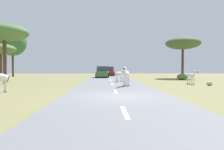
{
  "coord_description": "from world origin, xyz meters",
  "views": [
    {
      "loc": [
        -0.61,
        -10.85,
        1.56
      ],
      "look_at": [
        0.19,
        13.06,
        0.71
      ],
      "focal_mm": 32.83,
      "sensor_mm": 36.0,
      "label": 1
    }
  ],
  "objects_px": {
    "car_0": "(103,72)",
    "rock_1": "(210,84)",
    "bush_0": "(182,77)",
    "zebra_3": "(191,76)",
    "tree_1": "(12,42)",
    "zebra_1": "(120,74)",
    "tree_0": "(1,49)",
    "tree_2": "(183,44)",
    "zebra_0": "(126,74)",
    "car_1": "(109,72)",
    "tree_5": "(4,33)"
  },
  "relations": [
    {
      "from": "zebra_1",
      "to": "bush_0",
      "type": "height_order",
      "value": "zebra_1"
    },
    {
      "from": "tree_1",
      "to": "tree_2",
      "type": "distance_m",
      "value": 28.5
    },
    {
      "from": "car_1",
      "to": "zebra_1",
      "type": "bearing_deg",
      "value": 94.96
    },
    {
      "from": "zebra_1",
      "to": "tree_5",
      "type": "bearing_deg",
      "value": -115.08
    },
    {
      "from": "car_1",
      "to": "bush_0",
      "type": "bearing_deg",
      "value": 126.84
    },
    {
      "from": "car_0",
      "to": "tree_0",
      "type": "height_order",
      "value": "tree_0"
    },
    {
      "from": "zebra_1",
      "to": "rock_1",
      "type": "relative_size",
      "value": 2.65
    },
    {
      "from": "zebra_0",
      "to": "bush_0",
      "type": "relative_size",
      "value": 1.3
    },
    {
      "from": "tree_0",
      "to": "tree_1",
      "type": "distance_m",
      "value": 9.94
    },
    {
      "from": "bush_0",
      "to": "zebra_3",
      "type": "bearing_deg",
      "value": -103.96
    },
    {
      "from": "zebra_0",
      "to": "tree_1",
      "type": "relative_size",
      "value": 0.2
    },
    {
      "from": "car_0",
      "to": "tree_1",
      "type": "height_order",
      "value": "tree_1"
    },
    {
      "from": "tree_2",
      "to": "tree_0",
      "type": "bearing_deg",
      "value": -172.55
    },
    {
      "from": "car_0",
      "to": "tree_0",
      "type": "distance_m",
      "value": 14.45
    },
    {
      "from": "car_0",
      "to": "bush_0",
      "type": "bearing_deg",
      "value": -29.35
    },
    {
      "from": "tree_5",
      "to": "rock_1",
      "type": "relative_size",
      "value": 10.97
    },
    {
      "from": "tree_2",
      "to": "rock_1",
      "type": "height_order",
      "value": "tree_2"
    },
    {
      "from": "car_0",
      "to": "tree_1",
      "type": "xyz_separation_m",
      "value": [
        -15.79,
        4.28,
        5.17
      ]
    },
    {
      "from": "zebra_3",
      "to": "bush_0",
      "type": "distance_m",
      "value": 7.01
    },
    {
      "from": "zebra_0",
      "to": "tree_2",
      "type": "relative_size",
      "value": 0.28
    },
    {
      "from": "zebra_1",
      "to": "tree_0",
      "type": "height_order",
      "value": "tree_0"
    },
    {
      "from": "tree_5",
      "to": "bush_0",
      "type": "distance_m",
      "value": 20.96
    },
    {
      "from": "car_1",
      "to": "rock_1",
      "type": "distance_m",
      "value": 23.11
    },
    {
      "from": "tree_2",
      "to": "bush_0",
      "type": "bearing_deg",
      "value": -111.43
    },
    {
      "from": "zebra_0",
      "to": "zebra_3",
      "type": "height_order",
      "value": "zebra_0"
    },
    {
      "from": "tree_0",
      "to": "tree_1",
      "type": "relative_size",
      "value": 0.55
    },
    {
      "from": "tree_1",
      "to": "zebra_0",
      "type": "bearing_deg",
      "value": -47.8
    },
    {
      "from": "tree_2",
      "to": "zebra_0",
      "type": "bearing_deg",
      "value": -125.91
    },
    {
      "from": "zebra_0",
      "to": "rock_1",
      "type": "relative_size",
      "value": 3.22
    },
    {
      "from": "zebra_0",
      "to": "rock_1",
      "type": "height_order",
      "value": "zebra_0"
    },
    {
      "from": "car_1",
      "to": "rock_1",
      "type": "bearing_deg",
      "value": 113.35
    },
    {
      "from": "tree_0",
      "to": "zebra_0",
      "type": "bearing_deg",
      "value": -34.21
    },
    {
      "from": "zebra_3",
      "to": "car_1",
      "type": "distance_m",
      "value": 21.27
    },
    {
      "from": "zebra_0",
      "to": "car_0",
      "type": "distance_m",
      "value": 15.62
    },
    {
      "from": "tree_5",
      "to": "rock_1",
      "type": "xyz_separation_m",
      "value": [
        18.98,
        -3.04,
        -4.81
      ]
    },
    {
      "from": "car_1",
      "to": "tree_0",
      "type": "xyz_separation_m",
      "value": [
        -14.37,
        -11.93,
        3.11
      ]
    },
    {
      "from": "car_0",
      "to": "rock_1",
      "type": "distance_m",
      "value": 17.52
    },
    {
      "from": "zebra_3",
      "to": "rock_1",
      "type": "bearing_deg",
      "value": 104.25
    },
    {
      "from": "tree_1",
      "to": "bush_0",
      "type": "relative_size",
      "value": 6.38
    },
    {
      "from": "car_0",
      "to": "tree_1",
      "type": "bearing_deg",
      "value": 167.06
    },
    {
      "from": "zebra_0",
      "to": "tree_1",
      "type": "bearing_deg",
      "value": -31.18
    },
    {
      "from": "car_0",
      "to": "rock_1",
      "type": "xyz_separation_m",
      "value": [
        9.5,
        -14.7,
        -0.67
      ]
    },
    {
      "from": "tree_0",
      "to": "bush_0",
      "type": "distance_m",
      "value": 23.73
    },
    {
      "from": "tree_0",
      "to": "tree_5",
      "type": "xyz_separation_m",
      "value": [
        3.69,
        -6.58,
        1.03
      ]
    },
    {
      "from": "zebra_1",
      "to": "car_0",
      "type": "distance_m",
      "value": 10.26
    },
    {
      "from": "zebra_0",
      "to": "bush_0",
      "type": "distance_m",
      "value": 12.27
    },
    {
      "from": "zebra_1",
      "to": "car_0",
      "type": "xyz_separation_m",
      "value": [
        -1.99,
        10.07,
        -0.04
      ]
    },
    {
      "from": "car_1",
      "to": "bush_0",
      "type": "height_order",
      "value": "car_1"
    },
    {
      "from": "zebra_3",
      "to": "tree_1",
      "type": "relative_size",
      "value": 0.17
    },
    {
      "from": "zebra_1",
      "to": "tree_0",
      "type": "distance_m",
      "value": 16.25
    }
  ]
}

